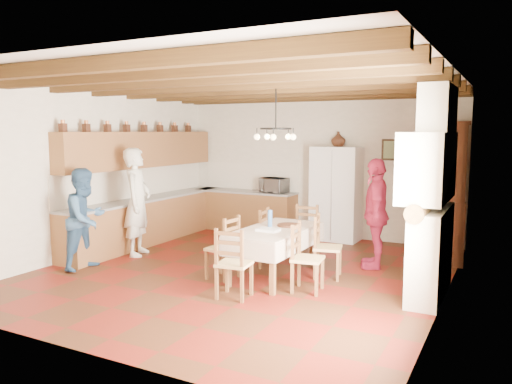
% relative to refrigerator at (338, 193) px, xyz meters
% --- Properties ---
extents(floor, '(6.00, 6.50, 0.02)m').
position_rel_refrigerator_xyz_m(floor, '(-0.55, -3.06, -0.96)').
color(floor, '#492412').
rests_on(floor, ground).
extents(ceiling, '(6.00, 6.50, 0.02)m').
position_rel_refrigerator_xyz_m(ceiling, '(-0.55, -3.06, 2.06)').
color(ceiling, white).
rests_on(ceiling, ground).
extents(wall_back, '(6.00, 0.02, 3.00)m').
position_rel_refrigerator_xyz_m(wall_back, '(-0.55, 0.20, 0.55)').
color(wall_back, beige).
rests_on(wall_back, ground).
extents(wall_front, '(6.00, 0.02, 3.00)m').
position_rel_refrigerator_xyz_m(wall_front, '(-0.55, -6.32, 0.55)').
color(wall_front, beige).
rests_on(wall_front, ground).
extents(wall_left, '(0.02, 6.50, 3.00)m').
position_rel_refrigerator_xyz_m(wall_left, '(-3.56, -3.06, 0.55)').
color(wall_left, beige).
rests_on(wall_left, ground).
extents(wall_right, '(0.02, 6.50, 3.00)m').
position_rel_refrigerator_xyz_m(wall_right, '(2.46, -3.06, 0.55)').
color(wall_right, beige).
rests_on(wall_right, ground).
extents(ceiling_beams, '(6.00, 6.30, 0.16)m').
position_rel_refrigerator_xyz_m(ceiling_beams, '(-0.55, -3.06, 1.96)').
color(ceiling_beams, '#352110').
rests_on(ceiling_beams, ground).
extents(lower_cabinets_left, '(0.60, 4.30, 0.86)m').
position_rel_refrigerator_xyz_m(lower_cabinets_left, '(-3.25, -2.01, -0.52)').
color(lower_cabinets_left, brown).
rests_on(lower_cabinets_left, ground).
extents(lower_cabinets_back, '(2.30, 0.60, 0.86)m').
position_rel_refrigerator_xyz_m(lower_cabinets_back, '(-2.10, -0.11, -0.52)').
color(lower_cabinets_back, brown).
rests_on(lower_cabinets_back, ground).
extents(countertop_left, '(0.62, 4.30, 0.04)m').
position_rel_refrigerator_xyz_m(countertop_left, '(-3.25, -2.01, -0.07)').
color(countertop_left, gray).
rests_on(countertop_left, lower_cabinets_left).
extents(countertop_back, '(2.34, 0.62, 0.04)m').
position_rel_refrigerator_xyz_m(countertop_back, '(-2.10, -0.11, -0.07)').
color(countertop_back, gray).
rests_on(countertop_back, lower_cabinets_back).
extents(backsplash_left, '(0.03, 4.30, 0.60)m').
position_rel_refrigerator_xyz_m(backsplash_left, '(-3.54, -2.01, 0.25)').
color(backsplash_left, silver).
rests_on(backsplash_left, ground).
extents(backsplash_back, '(2.30, 0.03, 0.60)m').
position_rel_refrigerator_xyz_m(backsplash_back, '(-2.10, 0.18, 0.25)').
color(backsplash_back, silver).
rests_on(backsplash_back, ground).
extents(upper_cabinets, '(0.35, 4.20, 0.70)m').
position_rel_refrigerator_xyz_m(upper_cabinets, '(-3.38, -2.01, 0.90)').
color(upper_cabinets, brown).
rests_on(upper_cabinets, ground).
extents(fireplace, '(0.56, 1.60, 2.80)m').
position_rel_refrigerator_xyz_m(fireplace, '(2.17, -2.86, 0.45)').
color(fireplace, beige).
rests_on(fireplace, ground).
extents(wall_picture, '(0.34, 0.03, 0.42)m').
position_rel_refrigerator_xyz_m(wall_picture, '(1.00, 0.17, 0.90)').
color(wall_picture, '#2E2316').
rests_on(wall_picture, ground).
extents(refrigerator, '(0.98, 0.81, 1.90)m').
position_rel_refrigerator_xyz_m(refrigerator, '(0.00, 0.00, 0.00)').
color(refrigerator, white).
rests_on(refrigerator, floor).
extents(hutch, '(0.70, 1.36, 2.37)m').
position_rel_refrigerator_xyz_m(hutch, '(2.20, -0.63, 0.23)').
color(hutch, '#3C1B10').
rests_on(hutch, floor).
extents(dining_table, '(0.93, 1.74, 0.75)m').
position_rel_refrigerator_xyz_m(dining_table, '(0.03, -3.05, -0.28)').
color(dining_table, beige).
rests_on(dining_table, floor).
extents(chandelier, '(0.47, 0.47, 0.03)m').
position_rel_refrigerator_xyz_m(chandelier, '(0.03, -3.05, 1.30)').
color(chandelier, black).
rests_on(chandelier, ground).
extents(chair_left_near, '(0.43, 0.45, 0.96)m').
position_rel_refrigerator_xyz_m(chair_left_near, '(-0.64, -3.48, -0.47)').
color(chair_left_near, brown).
rests_on(chair_left_near, floor).
extents(chair_left_far, '(0.44, 0.46, 0.96)m').
position_rel_refrigerator_xyz_m(chair_left_far, '(-0.56, -2.60, -0.47)').
color(chair_left_far, brown).
rests_on(chair_left_far, floor).
extents(chair_right_near, '(0.45, 0.47, 0.96)m').
position_rel_refrigerator_xyz_m(chair_right_near, '(0.72, -3.46, -0.47)').
color(chair_right_near, brown).
rests_on(chair_right_near, floor).
extents(chair_right_far, '(0.48, 0.50, 0.96)m').
position_rel_refrigerator_xyz_m(chair_right_far, '(0.75, -2.70, -0.47)').
color(chair_right_far, brown).
rests_on(chair_right_far, floor).
extents(chair_end_near, '(0.47, 0.45, 0.96)m').
position_rel_refrigerator_xyz_m(chair_end_near, '(-0.05, -4.16, -0.47)').
color(chair_end_near, brown).
rests_on(chair_end_near, floor).
extents(chair_end_far, '(0.45, 0.43, 0.96)m').
position_rel_refrigerator_xyz_m(chair_end_far, '(0.06, -1.97, -0.47)').
color(chair_end_far, brown).
rests_on(chair_end_far, floor).
extents(person_man, '(0.69, 0.82, 1.92)m').
position_rel_refrigerator_xyz_m(person_man, '(-2.75, -2.93, 0.01)').
color(person_man, white).
rests_on(person_man, floor).
extents(person_woman_blue, '(0.67, 0.83, 1.64)m').
position_rel_refrigerator_xyz_m(person_woman_blue, '(-2.87, -4.03, -0.13)').
color(person_woman_blue, '#365E8A').
rests_on(person_woman_blue, floor).
extents(person_woman_red, '(0.67, 1.12, 1.79)m').
position_rel_refrigerator_xyz_m(person_woman_red, '(1.23, -1.80, -0.06)').
color(person_woman_red, '#BE264A').
rests_on(person_woman_red, floor).
extents(microwave, '(0.63, 0.49, 0.31)m').
position_rel_refrigerator_xyz_m(microwave, '(-1.40, -0.11, 0.10)').
color(microwave, silver).
rests_on(microwave, countertop_back).
extents(fridge_vase, '(0.30, 0.30, 0.30)m').
position_rel_refrigerator_xyz_m(fridge_vase, '(-0.01, 0.00, 1.10)').
color(fridge_vase, '#3C1B10').
rests_on(fridge_vase, refrigerator).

